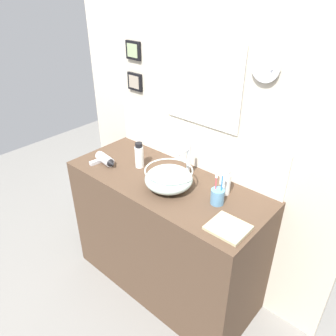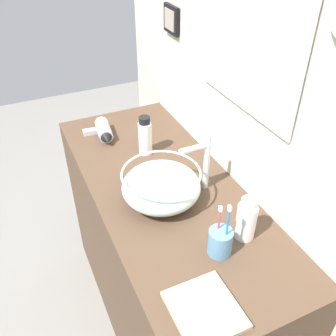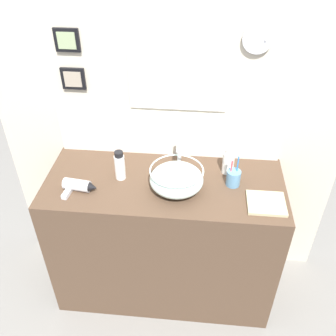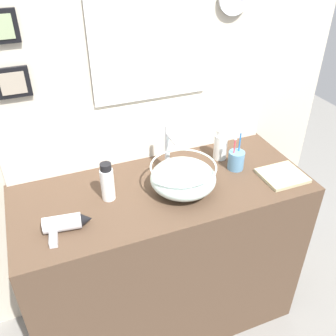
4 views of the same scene
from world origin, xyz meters
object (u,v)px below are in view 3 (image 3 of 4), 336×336
(spray_bottle, at_px, (228,161))
(toothbrush_cup, at_px, (233,178))
(hair_drier, at_px, (79,186))
(shampoo_bottle, at_px, (120,166))
(hand_towel, at_px, (266,203))
(glass_bowl_sink, at_px, (177,179))
(faucet, at_px, (179,150))

(spray_bottle, bearing_deg, toothbrush_cup, -77.02)
(hair_drier, relative_size, spray_bottle, 1.21)
(toothbrush_cup, height_order, spray_bottle, toothbrush_cup)
(shampoo_bottle, distance_m, hand_towel, 0.81)
(glass_bowl_sink, relative_size, spray_bottle, 1.81)
(glass_bowl_sink, relative_size, hair_drier, 1.50)
(faucet, distance_m, hand_towel, 0.55)
(faucet, relative_size, toothbrush_cup, 1.15)
(hand_towel, bearing_deg, toothbrush_cup, 138.79)
(shampoo_bottle, bearing_deg, spray_bottle, 10.52)
(spray_bottle, distance_m, hand_towel, 0.33)
(shampoo_bottle, relative_size, hand_towel, 0.90)
(hand_towel, bearing_deg, faucet, 152.04)
(faucet, relative_size, hand_towel, 1.20)
(glass_bowl_sink, bearing_deg, shampoo_bottle, 168.30)
(toothbrush_cup, bearing_deg, hand_towel, -41.21)
(glass_bowl_sink, xyz_separation_m, hand_towel, (0.47, -0.08, -0.06))
(spray_bottle, bearing_deg, shampoo_bottle, -169.48)
(glass_bowl_sink, height_order, toothbrush_cup, toothbrush_cup)
(faucet, height_order, hair_drier, faucet)
(faucet, height_order, spray_bottle, faucet)
(glass_bowl_sink, xyz_separation_m, hair_drier, (-0.52, -0.06, -0.04))
(hair_drier, distance_m, hand_towel, 1.00)
(toothbrush_cup, relative_size, shampoo_bottle, 1.16)
(spray_bottle, relative_size, shampoo_bottle, 0.90)
(hair_drier, height_order, toothbrush_cup, toothbrush_cup)
(hair_drier, bearing_deg, toothbrush_cup, 8.93)
(glass_bowl_sink, distance_m, hair_drier, 0.53)
(faucet, distance_m, spray_bottle, 0.29)
(spray_bottle, xyz_separation_m, shampoo_bottle, (-0.60, -0.11, 0.01))
(glass_bowl_sink, bearing_deg, hair_drier, -173.01)
(hair_drier, xyz_separation_m, shampoo_bottle, (0.20, 0.13, 0.05))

